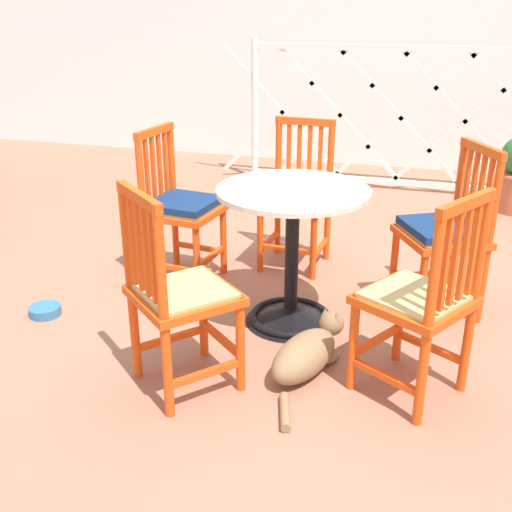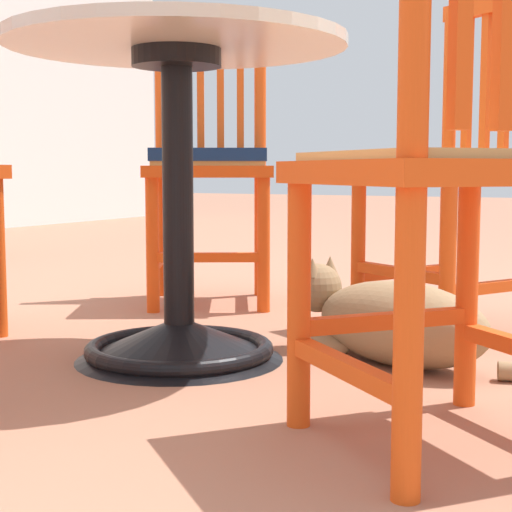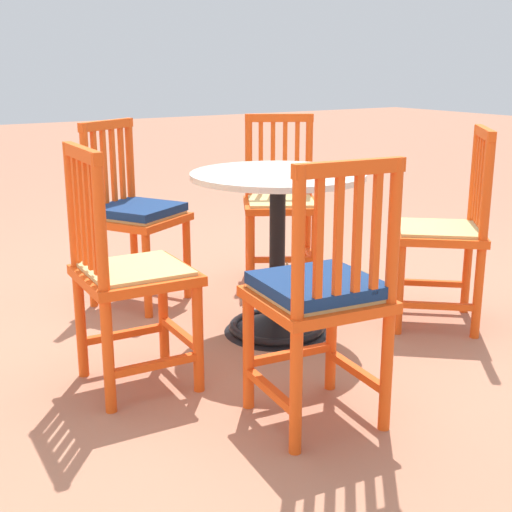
{
  "view_description": "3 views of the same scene",
  "coord_description": "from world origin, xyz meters",
  "px_view_note": "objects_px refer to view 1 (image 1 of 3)",
  "views": [
    {
      "loc": [
        0.68,
        -2.75,
        1.57
      ],
      "look_at": [
        -0.16,
        -0.0,
        0.38
      ],
      "focal_mm": 43.14,
      "sensor_mm": 36.0,
      "label": 1
    },
    {
      "loc": [
        -1.52,
        -0.93,
        0.43
      ],
      "look_at": [
        0.18,
        -0.04,
        0.23
      ],
      "focal_mm": 56.54,
      "sensor_mm": 36.0,
      "label": 2
    },
    {
      "loc": [
        -2.48,
        1.78,
        1.19
      ],
      "look_at": [
        0.09,
        0.14,
        0.35
      ],
      "focal_mm": 49.55,
      "sensor_mm": 36.0,
      "label": 3
    }
  ],
  "objects_px": {
    "cafe_table": "(291,272)",
    "orange_chair_near_fence": "(297,199)",
    "orange_chair_by_planter": "(181,208)",
    "tabby_cat": "(309,352)",
    "orange_chair_tucked_in": "(178,297)",
    "pet_water_bowl": "(45,310)",
    "orange_chair_at_corner": "(421,302)",
    "orange_chair_facing_out": "(445,234)"
  },
  "relations": [
    {
      "from": "orange_chair_by_planter",
      "to": "orange_chair_facing_out",
      "type": "bearing_deg",
      "value": 0.36
    },
    {
      "from": "orange_chair_tucked_in",
      "to": "tabby_cat",
      "type": "distance_m",
      "value": 0.67
    },
    {
      "from": "orange_chair_near_fence",
      "to": "orange_chair_at_corner",
      "type": "relative_size",
      "value": 1.0
    },
    {
      "from": "cafe_table",
      "to": "orange_chair_tucked_in",
      "type": "xyz_separation_m",
      "value": [
        -0.32,
        -0.71,
        0.15
      ]
    },
    {
      "from": "orange_chair_at_corner",
      "to": "tabby_cat",
      "type": "relative_size",
      "value": 1.23
    },
    {
      "from": "cafe_table",
      "to": "tabby_cat",
      "type": "relative_size",
      "value": 1.02
    },
    {
      "from": "orange_chair_near_fence",
      "to": "orange_chair_facing_out",
      "type": "xyz_separation_m",
      "value": [
        0.9,
        -0.41,
        0.01
      ]
    },
    {
      "from": "orange_chair_by_planter",
      "to": "orange_chair_facing_out",
      "type": "xyz_separation_m",
      "value": [
        1.5,
        0.01,
        0.0
      ]
    },
    {
      "from": "orange_chair_near_fence",
      "to": "orange_chair_tucked_in",
      "type": "bearing_deg",
      "value": -96.11
    },
    {
      "from": "cafe_table",
      "to": "orange_chair_at_corner",
      "type": "xyz_separation_m",
      "value": [
        0.66,
        -0.47,
        0.15
      ]
    },
    {
      "from": "cafe_table",
      "to": "orange_chair_near_fence",
      "type": "height_order",
      "value": "orange_chair_near_fence"
    },
    {
      "from": "orange_chair_at_corner",
      "to": "orange_chair_tucked_in",
      "type": "bearing_deg",
      "value": -166.22
    },
    {
      "from": "pet_water_bowl",
      "to": "orange_chair_at_corner",
      "type": "bearing_deg",
      "value": -4.45
    },
    {
      "from": "orange_chair_at_corner",
      "to": "tabby_cat",
      "type": "height_order",
      "value": "orange_chair_at_corner"
    },
    {
      "from": "orange_chair_by_planter",
      "to": "orange_chair_at_corner",
      "type": "height_order",
      "value": "same"
    },
    {
      "from": "orange_chair_facing_out",
      "to": "orange_chair_tucked_in",
      "type": "bearing_deg",
      "value": -134.68
    },
    {
      "from": "orange_chair_facing_out",
      "to": "pet_water_bowl",
      "type": "distance_m",
      "value": 2.18
    },
    {
      "from": "tabby_cat",
      "to": "pet_water_bowl",
      "type": "xyz_separation_m",
      "value": [
        -1.48,
        0.12,
        -0.07
      ]
    },
    {
      "from": "tabby_cat",
      "to": "pet_water_bowl",
      "type": "height_order",
      "value": "tabby_cat"
    },
    {
      "from": "orange_chair_tucked_in",
      "to": "orange_chair_at_corner",
      "type": "distance_m",
      "value": 1.0
    },
    {
      "from": "cafe_table",
      "to": "orange_chair_by_planter",
      "type": "xyz_separation_m",
      "value": [
        -0.76,
        0.35,
        0.16
      ]
    },
    {
      "from": "orange_chair_by_planter",
      "to": "orange_chair_near_fence",
      "type": "bearing_deg",
      "value": 35.02
    },
    {
      "from": "orange_chair_by_planter",
      "to": "orange_chair_facing_out",
      "type": "relative_size",
      "value": 1.0
    },
    {
      "from": "orange_chair_facing_out",
      "to": "pet_water_bowl",
      "type": "bearing_deg",
      "value": -161.57
    },
    {
      "from": "cafe_table",
      "to": "orange_chair_at_corner",
      "type": "relative_size",
      "value": 0.83
    },
    {
      "from": "orange_chair_tucked_in",
      "to": "pet_water_bowl",
      "type": "relative_size",
      "value": 5.36
    },
    {
      "from": "orange_chair_near_fence",
      "to": "tabby_cat",
      "type": "height_order",
      "value": "orange_chair_near_fence"
    },
    {
      "from": "orange_chair_tucked_in",
      "to": "tabby_cat",
      "type": "xyz_separation_m",
      "value": [
        0.51,
        0.27,
        -0.34
      ]
    },
    {
      "from": "orange_chair_tucked_in",
      "to": "orange_chair_at_corner",
      "type": "xyz_separation_m",
      "value": [
        0.97,
        0.24,
        0.0
      ]
    },
    {
      "from": "orange_chair_by_planter",
      "to": "pet_water_bowl",
      "type": "distance_m",
      "value": 0.95
    },
    {
      "from": "pet_water_bowl",
      "to": "orange_chair_by_planter",
      "type": "bearing_deg",
      "value": 51.51
    },
    {
      "from": "orange_chair_tucked_in",
      "to": "orange_chair_facing_out",
      "type": "height_order",
      "value": "same"
    },
    {
      "from": "cafe_table",
      "to": "orange_chair_tucked_in",
      "type": "relative_size",
      "value": 0.83
    },
    {
      "from": "orange_chair_tucked_in",
      "to": "orange_chair_near_fence",
      "type": "bearing_deg",
      "value": 83.89
    },
    {
      "from": "orange_chair_by_planter",
      "to": "orange_chair_tucked_in",
      "type": "xyz_separation_m",
      "value": [
        0.44,
        -1.06,
        -0.01
      ]
    },
    {
      "from": "cafe_table",
      "to": "orange_chair_tucked_in",
      "type": "distance_m",
      "value": 0.79
    },
    {
      "from": "orange_chair_by_planter",
      "to": "cafe_table",
      "type": "bearing_deg",
      "value": -24.65
    },
    {
      "from": "pet_water_bowl",
      "to": "orange_chair_near_fence",
      "type": "bearing_deg",
      "value": 43.87
    },
    {
      "from": "cafe_table",
      "to": "orange_chair_tucked_in",
      "type": "height_order",
      "value": "orange_chair_tucked_in"
    },
    {
      "from": "cafe_table",
      "to": "tabby_cat",
      "type": "xyz_separation_m",
      "value": [
        0.19,
        -0.44,
        -0.19
      ]
    },
    {
      "from": "orange_chair_near_fence",
      "to": "orange_chair_at_corner",
      "type": "distance_m",
      "value": 1.48
    },
    {
      "from": "orange_chair_by_planter",
      "to": "tabby_cat",
      "type": "relative_size",
      "value": 1.23
    }
  ]
}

